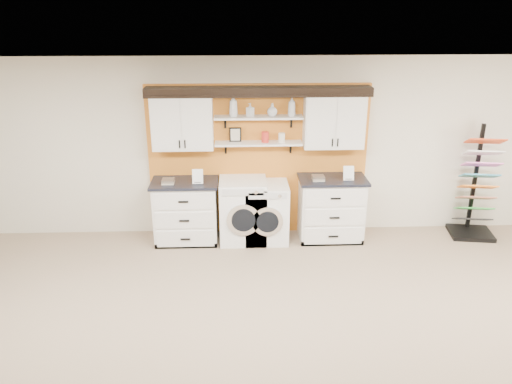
{
  "coord_description": "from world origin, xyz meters",
  "views": [
    {
      "loc": [
        -0.32,
        -3.5,
        3.54
      ],
      "look_at": [
        -0.1,
        2.3,
        1.31
      ],
      "focal_mm": 35.0,
      "sensor_mm": 36.0,
      "label": 1
    }
  ],
  "objects_px": {
    "base_cabinet_right": "(331,208)",
    "sample_rack": "(475,202)",
    "washer": "(243,210)",
    "dryer": "(266,212)",
    "base_cabinet_left": "(186,211)"
  },
  "relations": [
    {
      "from": "base_cabinet_right",
      "to": "sample_rack",
      "type": "distance_m",
      "value": 2.3
    },
    {
      "from": "washer",
      "to": "dryer",
      "type": "relative_size",
      "value": 1.07
    },
    {
      "from": "sample_rack",
      "to": "base_cabinet_right",
      "type": "bearing_deg",
      "value": -170.64
    },
    {
      "from": "base_cabinet_left",
      "to": "dryer",
      "type": "height_order",
      "value": "base_cabinet_left"
    },
    {
      "from": "base_cabinet_left",
      "to": "dryer",
      "type": "relative_size",
      "value": 1.09
    },
    {
      "from": "base_cabinet_left",
      "to": "washer",
      "type": "bearing_deg",
      "value": -0.22
    },
    {
      "from": "dryer",
      "to": "sample_rack",
      "type": "relative_size",
      "value": 0.52
    },
    {
      "from": "washer",
      "to": "sample_rack",
      "type": "height_order",
      "value": "sample_rack"
    },
    {
      "from": "base_cabinet_left",
      "to": "sample_rack",
      "type": "bearing_deg",
      "value": 0.47
    },
    {
      "from": "base_cabinet_left",
      "to": "washer",
      "type": "xyz_separation_m",
      "value": [
        0.88,
        -0.0,
        0.01
      ]
    },
    {
      "from": "dryer",
      "to": "sample_rack",
      "type": "bearing_deg",
      "value": 0.7
    },
    {
      "from": "base_cabinet_right",
      "to": "dryer",
      "type": "xyz_separation_m",
      "value": [
        -1.01,
        -0.0,
        -0.04
      ]
    },
    {
      "from": "washer",
      "to": "base_cabinet_right",
      "type": "bearing_deg",
      "value": 0.14
    },
    {
      "from": "base_cabinet_right",
      "to": "dryer",
      "type": "relative_size",
      "value": 1.11
    },
    {
      "from": "base_cabinet_right",
      "to": "washer",
      "type": "distance_m",
      "value": 1.38
    }
  ]
}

